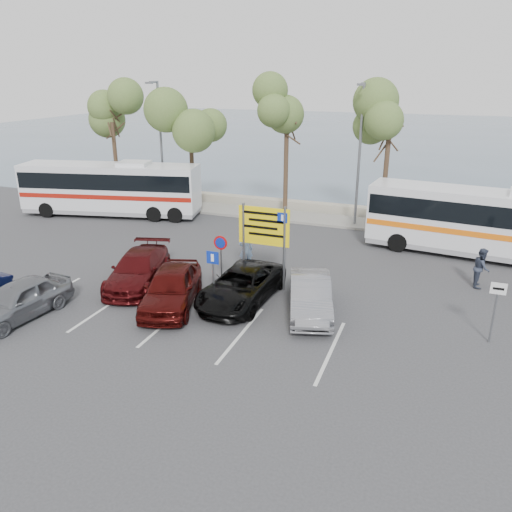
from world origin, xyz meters
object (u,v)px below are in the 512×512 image
(car_red, at_px, (171,287))
(coach_bus_right, at_px, (487,226))
(street_lamp_right, at_px, (360,149))
(suv_black, at_px, (241,286))
(car_silver_b, at_px, (310,296))
(car_silver_a, at_px, (19,300))
(coach_bus_left, at_px, (111,190))
(pedestrian_far, at_px, (481,268))
(car_maroon, at_px, (138,269))
(pedestrian_near, at_px, (246,250))
(direction_sign, at_px, (264,233))
(street_lamp_left, at_px, (160,138))

(car_red, bearing_deg, coach_bus_right, 24.56)
(street_lamp_right, bearing_deg, car_red, -109.47)
(suv_black, bearing_deg, car_silver_b, 2.72)
(car_red, bearing_deg, car_silver_a, -165.88)
(street_lamp_right, bearing_deg, coach_bus_left, -168.62)
(pedestrian_far, bearing_deg, car_maroon, 109.51)
(car_maroon, xyz_separation_m, pedestrian_near, (3.58, 3.50, 0.19))
(car_red, bearing_deg, pedestrian_far, 12.09)
(suv_black, bearing_deg, pedestrian_far, 31.90)
(car_red, bearing_deg, suv_black, 12.00)
(direction_sign, relative_size, coach_bus_left, 0.31)
(street_lamp_left, xyz_separation_m, car_silver_b, (13.50, -12.02, -3.89))
(pedestrian_far, bearing_deg, pedestrian_near, 97.92)
(direction_sign, height_order, pedestrian_near, direction_sign)
(street_lamp_left, height_order, street_lamp_right, same)
(pedestrian_far, bearing_deg, coach_bus_right, -4.43)
(coach_bus_right, height_order, pedestrian_near, coach_bus_right)
(car_maroon, bearing_deg, street_lamp_left, 100.47)
(coach_bus_right, bearing_deg, car_silver_b, -125.46)
(car_silver_a, xyz_separation_m, car_red, (4.80, 2.91, 0.07))
(street_lamp_right, height_order, coach_bus_left, street_lamp_right)
(pedestrian_far, bearing_deg, coach_bus_left, 79.06)
(coach_bus_right, xyz_separation_m, car_silver_a, (-16.43, -13.24, -0.92))
(street_lamp_right, bearing_deg, suv_black, -100.93)
(coach_bus_left, relative_size, pedestrian_far, 6.65)
(street_lamp_left, xyz_separation_m, coach_bus_right, (19.91, -3.02, -2.97))
(suv_black, bearing_deg, pedestrian_near, 111.92)
(car_red, distance_m, suv_black, 2.75)
(direction_sign, distance_m, car_maroon, 5.67)
(direction_sign, distance_m, car_silver_a, 9.74)
(car_silver_a, relative_size, pedestrian_far, 2.44)
(coach_bus_left, distance_m, pedestrian_near, 12.73)
(coach_bus_left, bearing_deg, street_lamp_right, 11.38)
(street_lamp_right, xyz_separation_m, suv_black, (-2.32, -12.02, -3.92))
(car_silver_a, xyz_separation_m, suv_black, (7.20, 4.24, -0.04))
(car_red, bearing_deg, coach_bus_left, 117.79)
(suv_black, relative_size, pedestrian_near, 2.72)
(street_lamp_left, xyz_separation_m, street_lamp_right, (13.00, 0.00, 0.00))
(coach_bus_right, bearing_deg, car_maroon, -147.32)
(coach_bus_right, distance_m, car_silver_a, 21.12)
(street_lamp_right, xyz_separation_m, coach_bus_left, (-15.00, -3.02, -2.98))
(car_silver_a, xyz_separation_m, pedestrian_near, (5.98, 7.74, 0.18))
(direction_sign, xyz_separation_m, car_silver_a, (-7.52, -5.94, -1.72))
(coach_bus_right, relative_size, car_silver_b, 2.67)
(direction_sign, xyz_separation_m, coach_bus_right, (8.91, 7.30, -0.80))
(coach_bus_right, xyz_separation_m, car_red, (-11.63, -10.33, -0.85))
(car_silver_a, relative_size, car_red, 0.91)
(direction_sign, distance_m, coach_bus_left, 14.94)
(car_silver_b, bearing_deg, suv_black, 162.78)
(suv_black, bearing_deg, direction_sign, 81.89)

